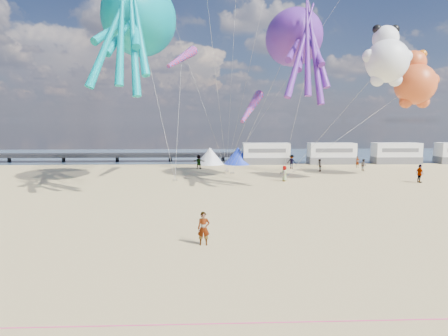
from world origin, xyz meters
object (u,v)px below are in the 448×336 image
at_px(motorhome_0, 266,154).
at_px(kite_octopus_teal, 139,19).
at_px(beachgoer_5, 357,162).
at_px(sandbag_c, 286,177).
at_px(sandbag_e, 227,171).
at_px(sandbag_b, 232,173).
at_px(sandbag_d, 283,173).
at_px(beachgoer_7, 319,165).
at_px(windsock_mid, 311,54).
at_px(kite_octopus_purple, 294,38).
at_px(sandbag_a, 175,180).
at_px(tent_blue, 238,156).
at_px(beachgoer_2, 292,162).
at_px(standing_person, 204,228).
at_px(motorhome_1, 331,153).
at_px(beachgoer_4, 199,162).
at_px(tent_white, 210,156).
at_px(motorhome_2, 396,153).
at_px(beachgoer_1, 363,165).
at_px(kite_teddy_orange, 415,84).
at_px(beachgoer_3, 420,174).
at_px(beachgoer_0, 285,173).
at_px(kite_panda, 387,61).
at_px(windsock_left, 182,58).
at_px(windsock_right, 251,107).

bearing_deg(motorhome_0, kite_octopus_teal, -130.20).
relative_size(beachgoer_5, sandbag_c, 2.96).
distance_m(beachgoer_5, sandbag_c, 14.65).
distance_m(beachgoer_5, sandbag_e, 18.14).
xyz_separation_m(sandbag_b, sandbag_d, (5.86, -0.41, 0.00)).
bearing_deg(beachgoer_7, windsock_mid, -25.77).
bearing_deg(sandbag_e, kite_octopus_purple, -45.13).
xyz_separation_m(sandbag_a, sandbag_e, (5.65, 6.79, 0.00)).
height_order(tent_blue, beachgoer_2, tent_blue).
distance_m(standing_person, sandbag_d, 27.75).
height_order(motorhome_1, beachgoer_4, motorhome_1).
height_order(motorhome_1, tent_white, motorhome_1).
bearing_deg(sandbag_a, sandbag_b, 40.59).
distance_m(tent_blue, kite_octopus_teal, 25.05).
bearing_deg(beachgoer_5, motorhome_2, 18.55).
distance_m(motorhome_0, sandbag_e, 10.92).
bearing_deg(sandbag_a, sandbag_d, 22.20).
xyz_separation_m(beachgoer_1, beachgoer_7, (-5.60, -0.34, 0.02)).
xyz_separation_m(beachgoer_7, kite_octopus_purple, (-4.92, -6.72, 13.74)).
bearing_deg(beachgoer_1, kite_teddy_orange, -164.20).
height_order(beachgoer_3, kite_octopus_teal, kite_octopus_teal).
relative_size(tent_blue, beachgoer_0, 2.49).
bearing_deg(sandbag_b, kite_panda, -27.62).
xyz_separation_m(tent_white, kite_octopus_purple, (8.39, -15.46, 13.30)).
xyz_separation_m(standing_person, beachgoer_3, (21.44, 19.27, 0.08)).
distance_m(motorhome_0, beachgoer_2, 6.17).
bearing_deg(motorhome_1, beachgoer_5, -66.37).
distance_m(standing_person, windsock_left, 26.15).
bearing_deg(kite_octopus_teal, beachgoer_3, 6.21).
xyz_separation_m(standing_person, kite_panda, (17.51, 19.13, 11.05)).
distance_m(beachgoer_1, windsock_right, 20.23).
distance_m(standing_person, beachgoer_3, 28.82).
relative_size(sandbag_a, sandbag_d, 1.00).
xyz_separation_m(beachgoer_0, sandbag_a, (-11.27, 0.50, -0.69)).
bearing_deg(standing_person, beachgoer_2, 71.26).
distance_m(beachgoer_5, sandbag_d, 12.75).
bearing_deg(beachgoer_2, windsock_left, 57.37).
relative_size(motorhome_0, sandbag_b, 13.20).
bearing_deg(motorhome_0, beachgoer_1, -37.60).
distance_m(windsock_mid, windsock_right, 10.21).
height_order(motorhome_1, windsock_mid, windsock_mid).
xyz_separation_m(motorhome_0, sandbag_e, (-6.06, -8.98, -1.39)).
relative_size(sandbag_d, kite_teddy_orange, 0.07).
bearing_deg(tent_white, kite_teddy_orange, -32.93).
xyz_separation_m(beachgoer_7, sandbag_c, (-5.08, -5.23, -0.65)).
bearing_deg(motorhome_1, tent_blue, 180.00).
bearing_deg(beachgoer_0, kite_octopus_purple, 155.48).
xyz_separation_m(beachgoer_0, kite_octopus_teal, (-14.25, -1.11, 14.94)).
bearing_deg(beachgoer_2, kite_octopus_purple, 103.44).
height_order(sandbag_d, windsock_mid, windsock_mid).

